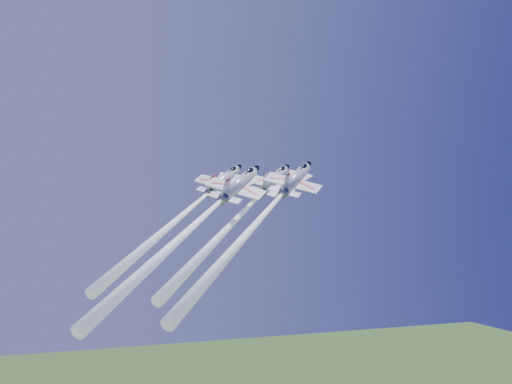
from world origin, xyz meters
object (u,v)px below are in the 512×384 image
object	(u,v)px
jet_left	(186,212)
jet_right	(261,217)
jet_slot	(197,223)
jet_lead	(241,214)

from	to	relation	value
jet_left	jet_right	size ratio (longest dim) A/B	0.89
jet_right	jet_slot	size ratio (longest dim) A/B	1.03
jet_lead	jet_slot	world-z (taller)	jet_lead
jet_lead	jet_slot	size ratio (longest dim) A/B	0.98
jet_slot	jet_right	bearing A→B (deg)	27.55
jet_right	jet_slot	bearing A→B (deg)	-152.45
jet_right	jet_lead	bearing A→B (deg)	128.74
jet_lead	jet_right	bearing A→B (deg)	-51.26
jet_right	jet_left	bearing A→B (deg)	168.30
jet_lead	jet_slot	bearing A→B (deg)	-105.65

